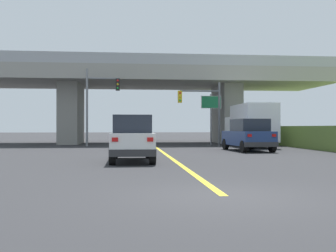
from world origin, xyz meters
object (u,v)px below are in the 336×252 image
(box_truck, at_px, (250,125))
(sedan_oncoming, at_px, (141,131))
(highway_sign, at_px, (211,107))
(traffic_signal_nearside, at_px, (204,105))
(traffic_signal_farside, at_px, (97,98))
(suv_lead, at_px, (132,138))
(suv_crossing, at_px, (248,135))

(box_truck, xyz_separation_m, sedan_oncoming, (-7.82, 17.91, -0.66))
(highway_sign, bearing_deg, traffic_signal_nearside, -115.00)
(traffic_signal_nearside, distance_m, traffic_signal_farside, 8.60)
(suv_lead, xyz_separation_m, sedan_oncoming, (1.32, 30.11, 0.01))
(suv_crossing, relative_size, traffic_signal_farside, 0.77)
(box_truck, bearing_deg, traffic_signal_nearside, 145.11)
(suv_lead, distance_m, sedan_oncoming, 30.14)
(traffic_signal_nearside, distance_m, highway_sign, 2.37)
(box_truck, height_order, highway_sign, highway_sign)
(suv_crossing, height_order, sedan_oncoming, same)
(suv_crossing, distance_m, traffic_signal_nearside, 7.78)
(suv_lead, height_order, traffic_signal_nearside, traffic_signal_nearside)
(suv_lead, bearing_deg, box_truck, 53.16)
(suv_lead, relative_size, sedan_oncoming, 0.92)
(traffic_signal_farside, distance_m, highway_sign, 9.85)
(box_truck, xyz_separation_m, traffic_signal_nearside, (-3.15, 2.20, 1.61))
(suv_lead, height_order, sedan_oncoming, same)
(box_truck, height_order, sedan_oncoming, box_truck)
(suv_crossing, bearing_deg, traffic_signal_farside, 139.90)
(traffic_signal_nearside, bearing_deg, sedan_oncoming, 106.57)
(suv_lead, xyz_separation_m, traffic_signal_nearside, (6.00, 14.40, 2.27))
(suv_crossing, xyz_separation_m, sedan_oncoming, (-6.08, 23.02, 0.00))
(suv_crossing, xyz_separation_m, highway_sign, (-0.40, 9.46, 2.24))
(box_truck, xyz_separation_m, traffic_signal_farside, (-11.73, 2.14, 2.16))
(box_truck, bearing_deg, highway_sign, 116.28)
(traffic_signal_farside, bearing_deg, box_truck, -10.35)
(traffic_signal_farside, relative_size, highway_sign, 1.40)
(suv_lead, distance_m, traffic_signal_farside, 14.85)
(sedan_oncoming, bearing_deg, suv_crossing, -75.20)
(suv_lead, bearing_deg, traffic_signal_nearside, 67.39)
(suv_lead, bearing_deg, suv_crossing, 43.78)
(traffic_signal_nearside, relative_size, traffic_signal_farside, 0.84)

